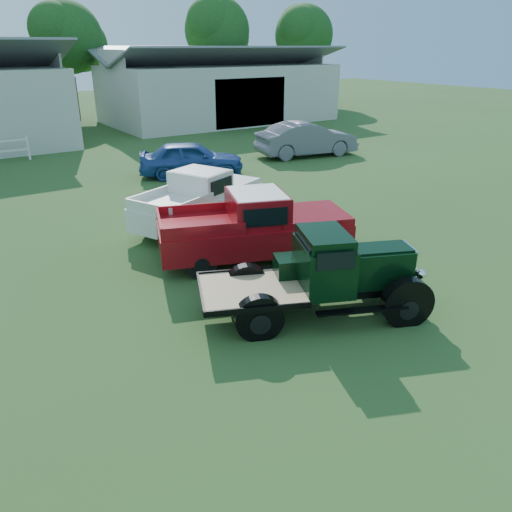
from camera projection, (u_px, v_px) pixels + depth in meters
ground at (280, 323)px, 10.38m from camera, size 120.00×120.00×0.00m
shed_right at (218, 85)px, 37.20m from camera, size 16.80×9.20×5.20m
tree_c at (70, 57)px, 36.46m from camera, size 5.40×5.40×9.00m
tree_d at (218, 49)px, 43.67m from camera, size 6.00×6.00×10.00m
tree_e at (303, 52)px, 46.32m from camera, size 5.70×5.70×9.50m
vintage_flatbed at (319, 274)px, 10.39m from camera, size 5.05×3.57×1.86m
red_pickup at (253, 226)px, 13.11m from camera, size 5.52×3.61×1.88m
white_pickup at (199, 200)px, 15.59m from camera, size 5.12×3.63×1.76m
misc_car_blue at (191, 159)px, 21.74m from camera, size 4.82×3.54×1.53m
misc_car_grey at (307, 139)px, 25.73m from camera, size 5.46×2.77×1.71m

